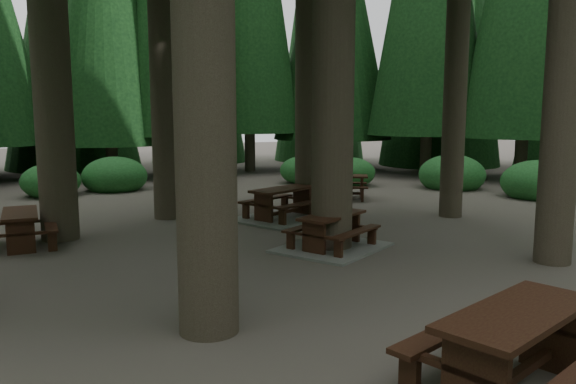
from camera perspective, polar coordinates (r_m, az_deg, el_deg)
name	(u,v)px	position (r m, az deg, el deg)	size (l,w,h in m)	color
ground	(301,255)	(11.12, 1.32, -6.38)	(80.00, 80.00, 0.00)	#504741
picnic_table_a	(332,237)	(11.57, 4.50, -4.61)	(2.73, 2.58, 0.73)	gray
picnic_table_b	(21,224)	(12.91, -25.53, -2.92)	(1.38, 1.71, 0.74)	black
picnic_table_c	(284,208)	(14.71, -0.45, -1.67)	(3.04, 2.82, 0.82)	gray
picnic_table_d	(340,183)	(18.28, 5.29, 0.91)	(2.25, 2.13, 0.77)	black
picnic_table_e	(517,339)	(6.08, 22.28, -13.67)	(2.43, 2.18, 0.88)	black
shrub_ring	(315,225)	(12.00, 2.74, -3.35)	(23.86, 24.64, 1.49)	#1F5B23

